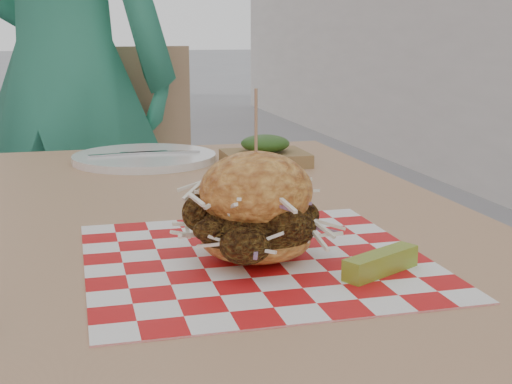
% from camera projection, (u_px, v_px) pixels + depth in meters
% --- Properties ---
extents(diner, '(0.75, 0.65, 1.75)m').
position_uv_depth(diner, '(63.00, 75.00, 1.95)').
color(diner, '#308D6D').
rests_on(diner, ground).
extents(patio_table, '(0.80, 1.20, 0.75)m').
position_uv_depth(patio_table, '(179.00, 274.00, 0.96)').
color(patio_table, tan).
rests_on(patio_table, ground).
extents(patio_chair, '(0.50, 0.51, 0.95)m').
position_uv_depth(patio_chair, '(117.00, 194.00, 1.97)').
color(patio_chair, tan).
rests_on(patio_chair, ground).
extents(paper_liner, '(0.36, 0.36, 0.00)m').
position_uv_depth(paper_liner, '(256.00, 259.00, 0.77)').
color(paper_liner, red).
rests_on(paper_liner, patio_table).
extents(sandwich, '(0.16, 0.16, 0.18)m').
position_uv_depth(sandwich, '(256.00, 213.00, 0.75)').
color(sandwich, '#EA9E42').
rests_on(sandwich, paper_liner).
extents(pickle_spear, '(0.09, 0.06, 0.02)m').
position_uv_depth(pickle_spear, '(381.00, 263.00, 0.72)').
color(pickle_spear, '#94A730').
rests_on(pickle_spear, paper_liner).
extents(place_setting, '(0.27, 0.27, 0.02)m').
position_uv_depth(place_setting, '(145.00, 158.00, 1.35)').
color(place_setting, white).
rests_on(place_setting, patio_table).
extents(kraft_tray, '(0.15, 0.12, 0.06)m').
position_uv_depth(kraft_tray, '(265.00, 153.00, 1.31)').
color(kraft_tray, olive).
rests_on(kraft_tray, patio_table).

